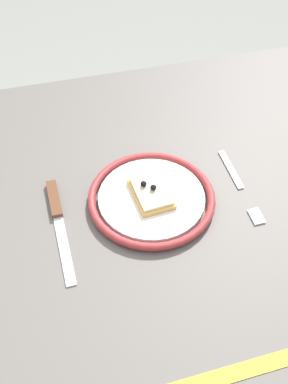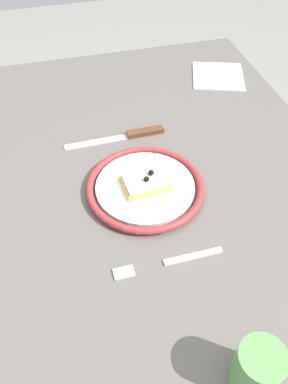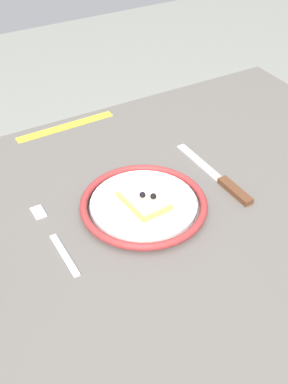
{
  "view_description": "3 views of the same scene",
  "coord_description": "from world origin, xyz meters",
  "px_view_note": "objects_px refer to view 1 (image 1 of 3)",
  "views": [
    {
      "loc": [
        0.14,
        0.59,
        1.45
      ],
      "look_at": [
        -0.01,
        0.02,
        0.78
      ],
      "focal_mm": 43.35,
      "sensor_mm": 36.0,
      "label": 1
    },
    {
      "loc": [
        -0.55,
        0.17,
        1.35
      ],
      "look_at": [
        -0.04,
        0.04,
        0.79
      ],
      "focal_mm": 36.2,
      "sensor_mm": 36.0,
      "label": 2
    },
    {
      "loc": [
        -0.37,
        -0.6,
        1.39
      ],
      "look_at": [
        -0.0,
        0.05,
        0.78
      ],
      "focal_mm": 46.28,
      "sensor_mm": 36.0,
      "label": 3
    }
  ],
  "objects_px": {
    "fork": "(240,186)",
    "measuring_tape": "(225,376)",
    "pizza_slice_near": "(151,193)",
    "knife": "(57,212)",
    "dining_table": "(139,221)",
    "plate": "(151,198)"
  },
  "relations": [
    {
      "from": "fork",
      "to": "measuring_tape",
      "type": "bearing_deg",
      "value": 64.48
    },
    {
      "from": "measuring_tape",
      "to": "pizza_slice_near",
      "type": "bearing_deg",
      "value": -88.43
    },
    {
      "from": "knife",
      "to": "pizza_slice_near",
      "type": "bearing_deg",
      "value": 175.52
    },
    {
      "from": "knife",
      "to": "fork",
      "type": "bearing_deg",
      "value": 176.4
    },
    {
      "from": "dining_table",
      "to": "plate",
      "type": "distance_m",
      "value": 0.1
    },
    {
      "from": "knife",
      "to": "fork",
      "type": "height_order",
      "value": "knife"
    },
    {
      "from": "plate",
      "to": "fork",
      "type": "xyz_separation_m",
      "value": [
        -0.18,
        0.01,
        -0.01
      ]
    },
    {
      "from": "dining_table",
      "to": "pizza_slice_near",
      "type": "distance_m",
      "value": 0.12
    },
    {
      "from": "plate",
      "to": "knife",
      "type": "distance_m",
      "value": 0.18
    },
    {
      "from": "pizza_slice_near",
      "to": "knife",
      "type": "distance_m",
      "value": 0.18
    },
    {
      "from": "knife",
      "to": "measuring_tape",
      "type": "relative_size",
      "value": 0.99
    },
    {
      "from": "measuring_tape",
      "to": "knife",
      "type": "bearing_deg",
      "value": -62.8
    },
    {
      "from": "pizza_slice_near",
      "to": "fork",
      "type": "xyz_separation_m",
      "value": [
        -0.18,
        0.01,
        -0.02
      ]
    },
    {
      "from": "pizza_slice_near",
      "to": "knife",
      "type": "xyz_separation_m",
      "value": [
        0.18,
        -0.01,
        -0.02
      ]
    },
    {
      "from": "plate",
      "to": "fork",
      "type": "relative_size",
      "value": 1.22
    },
    {
      "from": "plate",
      "to": "knife",
      "type": "height_order",
      "value": "plate"
    },
    {
      "from": "dining_table",
      "to": "measuring_tape",
      "type": "bearing_deg",
      "value": 95.39
    },
    {
      "from": "pizza_slice_near",
      "to": "fork",
      "type": "height_order",
      "value": "pizza_slice_near"
    },
    {
      "from": "dining_table",
      "to": "knife",
      "type": "relative_size",
      "value": 4.82
    },
    {
      "from": "measuring_tape",
      "to": "plate",
      "type": "bearing_deg",
      "value": -88.43
    },
    {
      "from": "dining_table",
      "to": "fork",
      "type": "bearing_deg",
      "value": 169.85
    },
    {
      "from": "fork",
      "to": "measuring_tape",
      "type": "distance_m",
      "value": 0.38
    }
  ]
}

